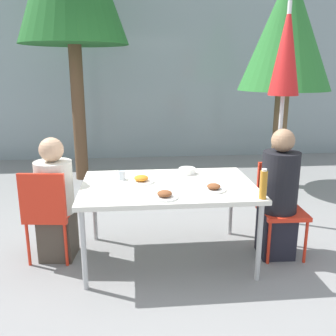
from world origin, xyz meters
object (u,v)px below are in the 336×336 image
object	(u,v)px
chair_left	(48,209)
salad_bowl	(187,171)
chair_right	(280,201)
tree_behind_right	(287,32)
drinking_cup	(122,175)
person_left	(56,203)
bottle	(263,184)
person_right	(279,198)
closed_umbrella	(285,63)

from	to	relation	value
chair_left	salad_bowl	bearing A→B (deg)	18.92
chair_right	tree_behind_right	xyz separation A→B (m)	(0.80, 2.10, 1.71)
drinking_cup	tree_behind_right	xyz separation A→B (m)	(2.29, 1.96, 1.45)
person_left	bottle	world-z (taller)	person_left
chair_right	salad_bowl	world-z (taller)	chair_right
chair_right	tree_behind_right	world-z (taller)	tree_behind_right
person_right	tree_behind_right	bearing A→B (deg)	-109.31
closed_umbrella	bottle	xyz separation A→B (m)	(-0.60, -1.22, -0.94)
person_right	tree_behind_right	xyz separation A→B (m)	(0.85, 2.18, 1.64)
drinking_cup	closed_umbrella	bearing A→B (deg)	18.52
drinking_cup	bottle	bearing A→B (deg)	-29.52
bottle	chair_right	bearing A→B (deg)	53.97
closed_umbrella	salad_bowl	size ratio (longest dim) A/B	14.72
person_right	closed_umbrella	distance (m)	1.47
person_right	tree_behind_right	distance (m)	2.85
chair_left	tree_behind_right	bearing A→B (deg)	41.98
chair_right	tree_behind_right	size ratio (longest dim) A/B	0.28
chair_right	closed_umbrella	distance (m)	1.48
person_left	salad_bowl	bearing A→B (deg)	16.21
person_right	closed_umbrella	xyz separation A→B (m)	(0.29, 0.80, 1.20)
chair_left	tree_behind_right	size ratio (longest dim) A/B	0.28
bottle	person_right	bearing A→B (deg)	53.60
drinking_cup	chair_right	bearing A→B (deg)	-5.39
chair_left	person_right	xyz separation A→B (m)	(2.10, -0.08, 0.07)
chair_right	tree_behind_right	distance (m)	2.82
person_left	tree_behind_right	xyz separation A→B (m)	(2.89, 2.02, 1.67)
salad_bowl	tree_behind_right	xyz separation A→B (m)	(1.65, 1.81, 1.46)
salad_bowl	tree_behind_right	size ratio (longest dim) A/B	0.05
chair_left	person_left	world-z (taller)	person_left
drinking_cup	chair_left	bearing A→B (deg)	-168.39
person_right	bottle	distance (m)	0.59
person_right	bottle	size ratio (longest dim) A/B	4.94
closed_umbrella	salad_bowl	world-z (taller)	closed_umbrella
chair_left	chair_right	bearing A→B (deg)	6.55
tree_behind_right	chair_right	bearing A→B (deg)	-110.83
tree_behind_right	closed_umbrella	bearing A→B (deg)	-112.06
person_left	closed_umbrella	bearing A→B (deg)	22.00
chair_right	salad_bowl	size ratio (longest dim) A/B	5.34
person_right	salad_bowl	world-z (taller)	person_right
closed_umbrella	drinking_cup	xyz separation A→B (m)	(-1.73, -0.58, -1.01)
chair_left	person_right	world-z (taller)	person_right
person_left	drinking_cup	distance (m)	0.65
chair_right	bottle	xyz separation A→B (m)	(-0.36, -0.50, 0.33)
person_right	drinking_cup	distance (m)	1.46
chair_right	drinking_cup	bearing A→B (deg)	-3.34
drinking_cup	salad_bowl	xyz separation A→B (m)	(0.63, 0.15, -0.01)
closed_umbrella	salad_bowl	distance (m)	1.56
person_right	chair_right	bearing A→B (deg)	-121.94
bottle	drinking_cup	size ratio (longest dim) A/B	2.99
drinking_cup	salad_bowl	size ratio (longest dim) A/B	0.51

